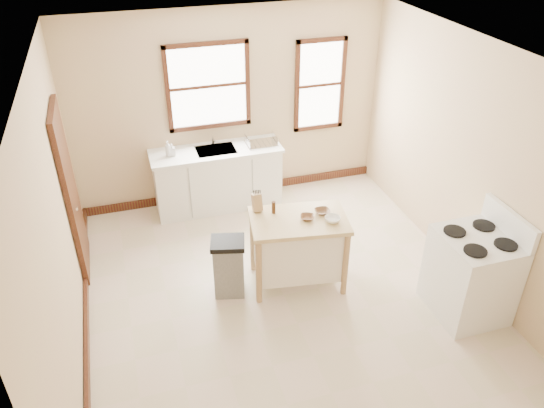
# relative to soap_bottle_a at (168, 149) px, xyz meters

# --- Properties ---
(floor) EXTENTS (5.00, 5.00, 0.00)m
(floor) POSITION_rel_soap_bottle_a_xyz_m (0.96, -2.20, -1.03)
(floor) COLOR beige
(floor) RESTS_ON ground
(ceiling) EXTENTS (5.00, 5.00, 0.00)m
(ceiling) POSITION_rel_soap_bottle_a_xyz_m (0.96, -2.20, 1.77)
(ceiling) COLOR white
(ceiling) RESTS_ON ground
(wall_back) EXTENTS (4.50, 0.04, 2.80)m
(wall_back) POSITION_rel_soap_bottle_a_xyz_m (0.96, 0.30, 0.37)
(wall_back) COLOR tan
(wall_back) RESTS_ON ground
(wall_left) EXTENTS (0.04, 5.00, 2.80)m
(wall_left) POSITION_rel_soap_bottle_a_xyz_m (-1.29, -2.20, 0.37)
(wall_left) COLOR tan
(wall_left) RESTS_ON ground
(wall_right) EXTENTS (0.04, 5.00, 2.80)m
(wall_right) POSITION_rel_soap_bottle_a_xyz_m (3.21, -2.20, 0.37)
(wall_right) COLOR tan
(wall_right) RESTS_ON ground
(window_main) EXTENTS (1.17, 0.06, 1.22)m
(window_main) POSITION_rel_soap_bottle_a_xyz_m (0.66, 0.28, 0.72)
(window_main) COLOR #36110E
(window_main) RESTS_ON wall_back
(window_side) EXTENTS (0.77, 0.06, 1.37)m
(window_side) POSITION_rel_soap_bottle_a_xyz_m (2.31, 0.28, 0.57)
(window_side) COLOR #36110E
(window_side) RESTS_ON wall_back
(door_left) EXTENTS (0.06, 0.90, 2.10)m
(door_left) POSITION_rel_soap_bottle_a_xyz_m (-1.25, -0.90, 0.02)
(door_left) COLOR #36110E
(door_left) RESTS_ON ground
(baseboard_back) EXTENTS (4.50, 0.04, 0.12)m
(baseboard_back) POSITION_rel_soap_bottle_a_xyz_m (0.96, 0.27, -0.97)
(baseboard_back) COLOR #36110E
(baseboard_back) RESTS_ON ground
(baseboard_left) EXTENTS (0.04, 5.00, 0.12)m
(baseboard_left) POSITION_rel_soap_bottle_a_xyz_m (-1.26, -2.20, -0.97)
(baseboard_left) COLOR #36110E
(baseboard_left) RESTS_ON ground
(sink_counter) EXTENTS (1.86, 0.62, 0.92)m
(sink_counter) POSITION_rel_soap_bottle_a_xyz_m (0.66, 0.00, -0.57)
(sink_counter) COLOR white
(sink_counter) RESTS_ON ground
(faucet) EXTENTS (0.03, 0.03, 0.22)m
(faucet) POSITION_rel_soap_bottle_a_xyz_m (0.66, 0.18, -0.00)
(faucet) COLOR silver
(faucet) RESTS_ON sink_counter
(soap_bottle_a) EXTENTS (0.11, 0.11, 0.22)m
(soap_bottle_a) POSITION_rel_soap_bottle_a_xyz_m (0.00, 0.00, 0.00)
(soap_bottle_a) COLOR #B2B2B2
(soap_bottle_a) RESTS_ON sink_counter
(soap_bottle_b) EXTENTS (0.08, 0.08, 0.17)m
(soap_bottle_b) POSITION_rel_soap_bottle_a_xyz_m (0.05, 0.00, -0.03)
(soap_bottle_b) COLOR #B2B2B2
(soap_bottle_b) RESTS_ON sink_counter
(dish_rack) EXTENTS (0.51, 0.44, 0.11)m
(dish_rack) POSITION_rel_soap_bottle_a_xyz_m (1.33, -0.01, -0.06)
(dish_rack) COLOR silver
(dish_rack) RESTS_ON sink_counter
(kitchen_island) EXTENTS (1.20, 0.86, 0.90)m
(kitchen_island) POSITION_rel_soap_bottle_a_xyz_m (1.20, -1.99, -0.58)
(kitchen_island) COLOR tan
(kitchen_island) RESTS_ON ground
(knife_block) EXTENTS (0.10, 0.10, 0.20)m
(knife_block) POSITION_rel_soap_bottle_a_xyz_m (0.79, -1.68, -0.03)
(knife_block) COLOR tan
(knife_block) RESTS_ON kitchen_island
(pepper_grinder) EXTENTS (0.04, 0.04, 0.15)m
(pepper_grinder) POSITION_rel_soap_bottle_a_xyz_m (0.96, -1.79, -0.06)
(pepper_grinder) COLOR #412511
(pepper_grinder) RESTS_ON kitchen_island
(bowl_a) EXTENTS (0.21, 0.21, 0.04)m
(bowl_a) POSITION_rel_soap_bottle_a_xyz_m (1.29, -2.02, -0.11)
(bowl_a) COLOR brown
(bowl_a) RESTS_ON kitchen_island
(bowl_b) EXTENTS (0.18, 0.18, 0.04)m
(bowl_b) POSITION_rel_soap_bottle_a_xyz_m (1.49, -1.96, -0.11)
(bowl_b) COLOR brown
(bowl_b) RESTS_ON kitchen_island
(bowl_c) EXTENTS (0.23, 0.23, 0.06)m
(bowl_c) POSITION_rel_soap_bottle_a_xyz_m (1.54, -2.15, -0.10)
(bowl_c) COLOR white
(bowl_c) RESTS_ON kitchen_island
(trash_bin) EXTENTS (0.45, 0.40, 0.74)m
(trash_bin) POSITION_rel_soap_bottle_a_xyz_m (0.37, -1.95, -0.66)
(trash_bin) COLOR gray
(trash_bin) RESTS_ON ground
(gas_stove) EXTENTS (0.79, 0.80, 1.25)m
(gas_stove) POSITION_rel_soap_bottle_a_xyz_m (2.84, -3.01, -0.41)
(gas_stove) COLOR white
(gas_stove) RESTS_ON ground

